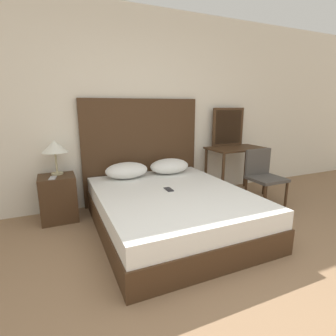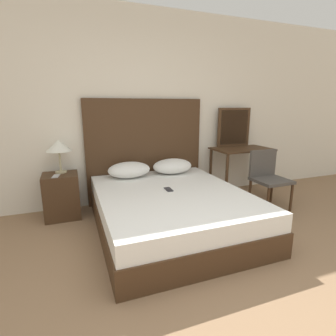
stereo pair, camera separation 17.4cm
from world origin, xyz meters
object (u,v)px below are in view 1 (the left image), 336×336
(phone_on_bed, at_px, (169,189))
(nightstand, at_px, (58,198))
(vanity_desk, at_px, (236,156))
(chair, at_px, (263,174))
(phone_on_nightstand, at_px, (53,178))
(bed, at_px, (172,210))
(table_lamp, at_px, (55,147))

(phone_on_bed, xyz_separation_m, nightstand, (-1.18, 0.72, -0.17))
(vanity_desk, xyz_separation_m, chair, (0.04, -0.56, -0.16))
(chair, bearing_deg, phone_on_bed, -176.41)
(phone_on_bed, relative_size, phone_on_nightstand, 0.95)
(bed, xyz_separation_m, table_lamp, (-1.17, 0.86, 0.68))
(table_lamp, xyz_separation_m, chair, (2.67, -0.70, -0.45))
(phone_on_bed, height_order, nightstand, nightstand)
(bed, height_order, phone_on_bed, phone_on_bed)
(table_lamp, relative_size, chair, 0.53)
(nightstand, bearing_deg, phone_on_bed, -31.31)
(phone_on_bed, height_order, phone_on_nightstand, phone_on_nightstand)
(nightstand, relative_size, phone_on_nightstand, 3.55)
(nightstand, bearing_deg, vanity_desk, -1.32)
(bed, bearing_deg, table_lamp, 143.77)
(nightstand, relative_size, chair, 0.71)
(table_lamp, distance_m, vanity_desk, 2.65)
(bed, bearing_deg, vanity_desk, 26.13)
(table_lamp, bearing_deg, phone_on_bed, -34.42)
(bed, distance_m, vanity_desk, 1.67)
(bed, distance_m, phone_on_bed, 0.24)
(phone_on_bed, height_order, vanity_desk, vanity_desk)
(chair, bearing_deg, bed, -174.06)
(bed, relative_size, phone_on_bed, 13.22)
(bed, relative_size, chair, 2.52)
(bed, xyz_separation_m, vanity_desk, (1.46, 0.72, 0.40))
(table_lamp, bearing_deg, chair, -14.70)
(phone_on_bed, xyz_separation_m, vanity_desk, (1.47, 0.65, 0.17))
(phone_on_nightstand, height_order, vanity_desk, vanity_desk)
(table_lamp, height_order, vanity_desk, table_lamp)
(nightstand, xyz_separation_m, chair, (2.69, -0.62, 0.17))
(nightstand, distance_m, phone_on_nightstand, 0.31)
(vanity_desk, distance_m, chair, 0.59)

